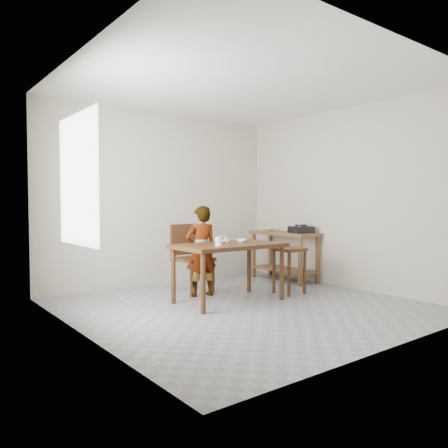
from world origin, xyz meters
TOP-DOWN VIEW (x-y plane):
  - floor at (0.00, 0.00)m, footprint 4.00×4.00m
  - ceiling at (0.00, 0.00)m, footprint 4.00×4.00m
  - wall_back at (0.00, 2.02)m, footprint 4.00×0.04m
  - wall_front at (0.00, -2.02)m, footprint 4.00×0.04m
  - wall_left at (-2.02, 0.00)m, footprint 0.04×4.00m
  - wall_right at (2.02, 0.00)m, footprint 0.04×4.00m
  - window_pane at (-1.97, 0.20)m, footprint 0.02×1.10m
  - dining_table at (0.00, 0.30)m, footprint 1.40×0.80m
  - prep_counter at (1.72, 1.00)m, footprint 0.50×1.20m
  - child at (-0.08, 0.81)m, footprint 0.50×0.38m
  - dining_chair at (-0.05, 1.05)m, footprint 0.52×0.52m
  - stool at (0.99, 0.18)m, footprint 0.38×0.38m
  - glass_tumbler at (-0.28, 0.15)m, footprint 0.11×0.11m
  - small_bowl at (0.26, 0.35)m, footprint 0.18×0.18m
  - banana at (0.02, 0.43)m, footprint 0.20×0.16m
  - serving_bowl at (1.72, 1.38)m, footprint 0.24×0.24m
  - gas_burner at (1.77, 0.68)m, footprint 0.39×0.39m

SIDE VIEW (x-z plane):
  - floor at x=0.00m, z-range -0.04..0.00m
  - stool at x=0.99m, z-range 0.00..0.65m
  - dining_table at x=0.00m, z-range 0.00..0.75m
  - prep_counter at x=1.72m, z-range 0.00..0.80m
  - dining_chair at x=-0.05m, z-range 0.00..0.97m
  - child at x=-0.08m, z-range 0.00..1.23m
  - small_bowl at x=0.26m, z-range 0.75..0.79m
  - banana at x=0.02m, z-range 0.75..0.81m
  - glass_tumbler at x=-0.28m, z-range 0.75..0.86m
  - serving_bowl at x=1.72m, z-range 0.80..0.85m
  - gas_burner at x=1.77m, z-range 0.80..0.91m
  - wall_back at x=0.00m, z-range 0.00..2.70m
  - wall_front at x=0.00m, z-range 0.00..2.70m
  - wall_left at x=-2.02m, z-range 0.00..2.70m
  - wall_right at x=2.02m, z-range 0.00..2.70m
  - window_pane at x=-1.97m, z-range 0.85..2.15m
  - ceiling at x=0.00m, z-range 2.70..2.74m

